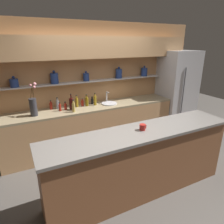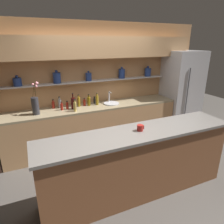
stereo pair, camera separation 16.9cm
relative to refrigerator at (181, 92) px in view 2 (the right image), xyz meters
name	(u,v)px [view 2 (the right image)]	position (x,y,z in m)	size (l,w,h in m)	color
ground_plane	(124,176)	(-2.18, -1.20, -1.00)	(12.00, 12.00, 0.00)	#4C4742
back_wall_unit	(93,74)	(-2.18, 0.33, 0.55)	(5.20, 0.44, 2.60)	tan
back_counter_unit	(95,126)	(-2.27, 0.04, -0.54)	(3.67, 0.62, 0.92)	tan
island_counter	(138,163)	(-2.18, -1.62, -0.49)	(2.88, 0.61, 1.02)	brown
refrigerator	(181,92)	(0.00, 0.00, 0.00)	(0.84, 0.73, 2.00)	#B7B7BC
flower_vase	(35,105)	(-3.42, -0.01, 0.11)	(0.17, 0.13, 0.61)	#2D2D33
sink_fixture	(111,103)	(-1.88, 0.05, -0.06)	(0.33, 0.33, 0.25)	#B7B7BC
bottle_wine_0	(73,103)	(-2.72, 0.03, 0.04)	(0.08, 0.08, 0.32)	#380C0C
bottle_sauce_1	(67,106)	(-2.83, 0.06, -0.01)	(0.05, 0.05, 0.16)	maroon
bottle_oil_2	(97,100)	(-2.19, 0.10, 0.03)	(0.06, 0.06, 0.26)	olive
bottle_sauce_3	(53,105)	(-3.08, 0.22, 0.00)	(0.06, 0.06, 0.18)	maroon
bottle_oil_4	(79,102)	(-2.58, 0.14, 0.02)	(0.06, 0.06, 0.25)	olive
bottle_sauce_5	(84,103)	(-2.46, 0.14, -0.01)	(0.06, 0.06, 0.16)	maroon
bottle_spirit_6	(75,106)	(-2.72, -0.14, 0.02)	(0.06, 0.06, 0.24)	tan
bottle_sauce_7	(62,106)	(-2.95, 0.04, -0.01)	(0.05, 0.05, 0.17)	maroon
bottle_sauce_8	(75,106)	(-2.70, -0.05, 0.00)	(0.05, 0.05, 0.20)	black
bottle_spirit_9	(60,103)	(-2.96, 0.19, 0.02)	(0.06, 0.06, 0.24)	gray
bottle_sauce_10	(94,101)	(-2.22, 0.19, -0.01)	(0.05, 0.05, 0.16)	black
bottle_oil_11	(89,101)	(-2.37, 0.12, 0.02)	(0.07, 0.07, 0.24)	brown
coffee_mug	(140,128)	(-2.16, -1.60, 0.06)	(0.10, 0.08, 0.09)	maroon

